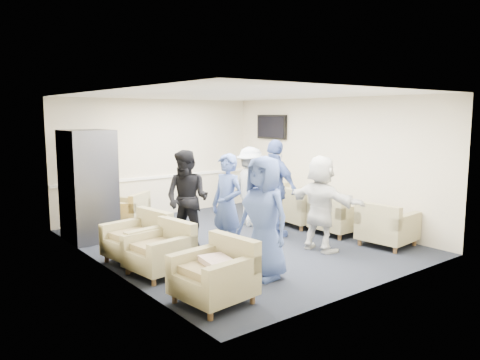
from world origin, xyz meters
TOP-DOWN VIEW (x-y plane):
  - floor at (0.00, 0.00)m, footprint 6.00×6.00m
  - ceiling at (0.00, 0.00)m, footprint 6.00×6.00m
  - back_wall at (0.00, 3.00)m, footprint 5.00×0.02m
  - front_wall at (0.00, -3.00)m, footprint 5.00×0.02m
  - left_wall at (-2.50, 0.00)m, footprint 0.02×6.00m
  - right_wall at (2.50, 0.00)m, footprint 0.02×6.00m
  - chair_rail at (0.00, 2.98)m, footprint 4.98×0.04m
  - tv at (2.44, 1.80)m, footprint 0.10×1.00m
  - armchair_left_near at (-1.92, -2.10)m, footprint 0.94×0.94m
  - armchair_left_mid at (-1.94, -0.72)m, footprint 0.92×0.92m
  - armchair_left_far at (-1.94, 0.03)m, footprint 0.97×0.97m
  - armchair_right_near at (1.93, -1.87)m, footprint 0.94×0.94m
  - armchair_right_midnear at (1.87, -0.75)m, footprint 0.87×0.87m
  - armchair_right_midfar at (1.84, 0.15)m, footprint 0.95×0.95m
  - armchair_right_far at (2.03, 1.03)m, footprint 1.07×1.07m
  - armchair_corner at (-1.05, 2.41)m, footprint 1.05×1.05m
  - vending_machine at (-2.09, 1.84)m, footprint 0.84×0.98m
  - backpack at (-1.54, -0.55)m, footprint 0.28×0.23m
  - pillow at (-1.93, -2.10)m, footprint 0.40×0.48m
  - person_front_left at (-0.87, -1.77)m, footprint 0.70×0.95m
  - person_mid_left at (-0.66, -0.60)m, footprint 0.51×0.69m
  - person_back_left at (-0.90, 0.27)m, footprint 0.99×1.06m
  - person_back_right at (1.03, 0.87)m, footprint 0.85×1.20m
  - person_mid_right at (0.81, -0.15)m, footprint 0.50×1.12m
  - person_front_right at (0.80, -1.33)m, footprint 0.61×1.58m

SIDE VIEW (x-z plane):
  - floor at x=0.00m, z-range 0.00..0.00m
  - backpack at x=-1.54m, z-range 0.01..0.44m
  - armchair_corner at x=-1.05m, z-range 0.00..0.60m
  - armchair_left_mid at x=-1.94m, z-range 0.00..0.65m
  - armchair_left_far at x=-1.94m, z-range 0.00..0.68m
  - armchair_left_near at x=-1.92m, z-range 0.00..0.68m
  - armchair_right_near at x=1.93m, z-range 0.00..0.68m
  - armchair_right_midnear at x=1.87m, z-range 0.00..0.68m
  - armchair_right_midfar at x=1.84m, z-range 0.00..0.70m
  - armchair_right_far at x=2.03m, z-range 0.00..0.76m
  - pillow at x=-1.93m, z-range 0.45..0.58m
  - person_front_right at x=0.80m, z-range 0.00..1.67m
  - person_back_right at x=1.03m, z-range 0.00..1.68m
  - person_mid_left at x=-0.66m, z-range 0.00..1.71m
  - person_back_left at x=-0.90m, z-range 0.00..1.73m
  - person_front_left at x=-0.87m, z-range 0.00..1.77m
  - chair_rail at x=0.00m, z-range 0.87..0.93m
  - person_mid_right at x=0.81m, z-range 0.00..1.88m
  - vending_machine at x=-2.09m, z-range 0.00..2.07m
  - back_wall at x=0.00m, z-range 0.00..2.70m
  - front_wall at x=0.00m, z-range 0.00..2.70m
  - left_wall at x=-2.50m, z-range 0.00..2.70m
  - right_wall at x=2.50m, z-range 0.00..2.70m
  - tv at x=2.44m, z-range 1.76..2.34m
  - ceiling at x=0.00m, z-range 2.70..2.70m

